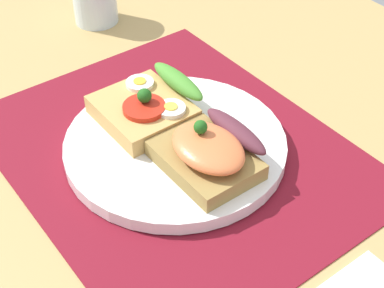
# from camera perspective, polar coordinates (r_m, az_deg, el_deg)

# --- Properties ---
(ground_plane) EXTENTS (1.20, 0.90, 0.03)m
(ground_plane) POSITION_cam_1_polar(r_m,az_deg,el_deg) (0.65, -1.59, -1.87)
(ground_plane) COLOR tan
(placemat) EXTENTS (0.41, 0.33, 0.00)m
(placemat) POSITION_cam_1_polar(r_m,az_deg,el_deg) (0.64, -1.62, -0.72)
(placemat) COLOR maroon
(placemat) RESTS_ON ground_plane
(plate) EXTENTS (0.24, 0.24, 0.02)m
(plate) POSITION_cam_1_polar(r_m,az_deg,el_deg) (0.63, -1.63, -0.11)
(plate) COLOR white
(plate) RESTS_ON placemat
(sandwich_egg_tomato) EXTENTS (0.10, 0.10, 0.04)m
(sandwich_egg_tomato) POSITION_cam_1_polar(r_m,az_deg,el_deg) (0.65, -4.30, 3.74)
(sandwich_egg_tomato) COLOR tan
(sandwich_egg_tomato) RESTS_ON plate
(sandwich_salmon) EXTENTS (0.11, 0.09, 0.05)m
(sandwich_salmon) POSITION_cam_1_polar(r_m,az_deg,el_deg) (0.58, 1.56, -0.81)
(sandwich_salmon) COLOR olive
(sandwich_salmon) RESTS_ON plate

